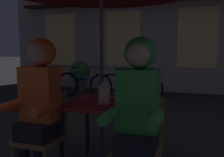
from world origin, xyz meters
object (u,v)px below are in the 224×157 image
at_px(potted_plant, 80,74).
at_px(bicycle_third, 130,87).
at_px(person_right_hooded, 138,104).
at_px(lantern, 104,92).
at_px(chair_left, 43,131).
at_px(cafe_table, 102,111).
at_px(bicycle_nearest, 49,83).
at_px(bicycle_second, 84,84).
at_px(person_left_hooded, 38,97).
at_px(chair_right, 139,143).
at_px(book, 114,98).

bearing_deg(potted_plant, bicycle_third, -25.16).
xyz_separation_m(person_right_hooded, potted_plant, (-2.87, 4.83, -0.30)).
distance_m(lantern, chair_left, 0.72).
bearing_deg(cafe_table, bicycle_nearest, 129.67).
height_order(lantern, bicycle_second, lantern).
relative_size(cafe_table, person_left_hooded, 0.53).
relative_size(chair_right, person_right_hooded, 0.62).
bearing_deg(bicycle_third, bicycle_second, -179.94).
height_order(chair_left, bicycle_third, chair_left).
distance_m(bicycle_nearest, bicycle_third, 2.26).
bearing_deg(lantern, cafe_table, 128.67).
xyz_separation_m(bicycle_third, book, (0.69, -3.39, 0.41)).
distance_m(person_left_hooded, person_right_hooded, 0.96).
distance_m(chair_right, person_left_hooded, 1.03).
relative_size(chair_left, bicycle_nearest, 0.52).
xyz_separation_m(chair_right, bicycle_second, (-2.35, 3.94, -0.14)).
distance_m(cafe_table, bicycle_third, 3.64).
height_order(person_left_hooded, person_right_hooded, same).
distance_m(person_left_hooded, book, 0.83).
height_order(chair_left, bicycle_nearest, chair_left).
xyz_separation_m(person_left_hooded, bicycle_nearest, (-2.39, 3.88, -0.50)).
distance_m(lantern, chair_right, 0.64).
bearing_deg(chair_right, person_left_hooded, -176.61).
xyz_separation_m(chair_right, potted_plant, (-2.87, 4.78, 0.05)).
distance_m(bicycle_nearest, bicycle_second, 1.00).
distance_m(chair_right, bicycle_second, 4.59).
bearing_deg(person_left_hooded, cafe_table, 41.57).
distance_m(person_right_hooded, bicycle_third, 4.18).
relative_size(person_left_hooded, bicycle_second, 0.84).
height_order(person_left_hooded, bicycle_second, person_left_hooded).
bearing_deg(lantern, chair_right, -35.22).
relative_size(bicycle_second, bicycle_third, 1.00).
bearing_deg(book, lantern, -104.14).
height_order(chair_left, person_left_hooded, person_left_hooded).
xyz_separation_m(chair_left, book, (0.55, 0.55, 0.26)).
xyz_separation_m(chair_left, bicycle_second, (-1.39, 3.94, -0.14)).
relative_size(chair_left, chair_right, 1.00).
relative_size(person_right_hooded, potted_plant, 1.52).
bearing_deg(potted_plant, cafe_table, -61.56).
xyz_separation_m(lantern, person_right_hooded, (0.42, -0.36, -0.01)).
bearing_deg(book, person_left_hooded, -142.21).
relative_size(bicycle_nearest, bicycle_third, 1.00).
bearing_deg(person_left_hooded, bicycle_nearest, 121.58).
height_order(cafe_table, bicycle_nearest, bicycle_nearest).
xyz_separation_m(lantern, book, (0.02, 0.25, -0.11)).
distance_m(chair_left, chair_right, 0.96).
height_order(person_right_hooded, potted_plant, person_right_hooded).
relative_size(chair_right, bicycle_nearest, 0.52).
bearing_deg(person_right_hooded, lantern, 139.98).
distance_m(cafe_table, lantern, 0.24).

